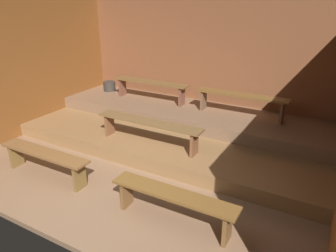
% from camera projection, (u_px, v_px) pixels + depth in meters
% --- Properties ---
extents(ground, '(6.65, 4.92, 0.08)m').
position_uv_depth(ground, '(157.00, 157.00, 5.86)').
color(ground, '#896549').
extents(wall_back, '(6.65, 0.06, 2.69)m').
position_uv_depth(wall_back, '(205.00, 62.00, 7.03)').
color(wall_back, brown).
rests_on(wall_back, ground).
extents(wall_left, '(0.06, 4.92, 2.69)m').
position_uv_depth(wall_left, '(35.00, 66.00, 6.68)').
color(wall_left, brown).
rests_on(wall_left, ground).
extents(platform_lower, '(5.85, 2.67, 0.24)m').
position_uv_depth(platform_lower, '(176.00, 135.00, 6.39)').
color(platform_lower, olive).
rests_on(platform_lower, ground).
extents(platform_middle, '(5.85, 1.41, 0.24)m').
position_uv_depth(platform_middle, '(190.00, 114.00, 6.80)').
color(platform_middle, brown).
rests_on(platform_middle, platform_lower).
extents(bench_floor_left, '(1.67, 0.29, 0.45)m').
position_uv_depth(bench_floor_left, '(44.00, 157.00, 5.01)').
color(bench_floor_left, brown).
rests_on(bench_floor_left, ground).
extents(bench_floor_right, '(1.67, 0.29, 0.45)m').
position_uv_depth(bench_floor_right, '(173.00, 199.00, 3.97)').
color(bench_floor_right, brown).
rests_on(bench_floor_right, ground).
extents(bench_lower_center, '(2.00, 0.29, 0.45)m').
position_uv_depth(bench_lower_center, '(149.00, 126.00, 5.58)').
color(bench_lower_center, brown).
rests_on(bench_lower_center, platform_lower).
extents(bench_middle_left, '(1.83, 0.29, 0.45)m').
position_uv_depth(bench_middle_left, '(150.00, 85.00, 7.20)').
color(bench_middle_left, brown).
rests_on(bench_middle_left, platform_middle).
extents(bench_middle_right, '(1.83, 0.29, 0.45)m').
position_uv_depth(bench_middle_right, '(241.00, 99.00, 6.25)').
color(bench_middle_right, brown).
rests_on(bench_middle_right, platform_middle).
extents(pail_middle, '(0.30, 0.30, 0.23)m').
position_uv_depth(pail_middle, '(109.00, 86.00, 8.03)').
color(pail_middle, '#332D28').
rests_on(pail_middle, platform_middle).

